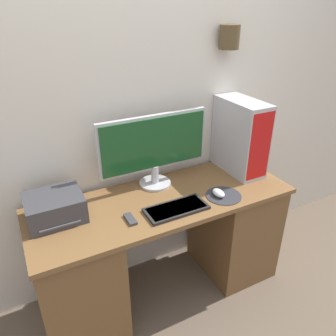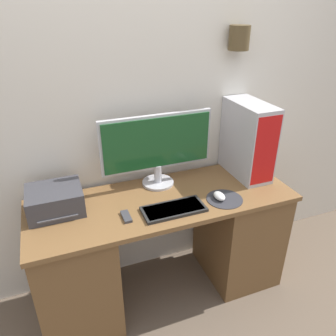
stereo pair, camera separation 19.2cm
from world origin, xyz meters
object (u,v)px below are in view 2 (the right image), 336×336
(keyboard, at_px, (174,209))
(computer_tower, at_px, (248,140))
(monitor, at_px, (157,146))
(remote_control, at_px, (126,217))
(printer, at_px, (55,200))
(mouse, at_px, (219,196))

(keyboard, distance_m, computer_tower, 0.72)
(monitor, distance_m, computer_tower, 0.62)
(remote_control, bearing_deg, keyboard, -6.15)
(keyboard, xyz_separation_m, computer_tower, (0.63, 0.25, 0.24))
(printer, bearing_deg, computer_tower, 0.45)
(printer, bearing_deg, remote_control, -30.49)
(remote_control, bearing_deg, computer_tower, 13.67)
(mouse, bearing_deg, computer_tower, 36.00)
(keyboard, height_order, mouse, mouse)
(printer, relative_size, remote_control, 2.72)
(printer, height_order, remote_control, printer)
(mouse, xyz_separation_m, computer_tower, (0.33, 0.24, 0.23))
(monitor, distance_m, mouse, 0.49)
(mouse, bearing_deg, keyboard, -177.94)
(computer_tower, xyz_separation_m, printer, (-1.26, -0.01, -0.18))
(computer_tower, distance_m, remote_control, 0.96)
(keyboard, distance_m, mouse, 0.30)
(mouse, bearing_deg, remote_control, 178.16)
(printer, bearing_deg, mouse, -13.77)
(mouse, distance_m, printer, 0.96)
(computer_tower, relative_size, remote_control, 4.49)
(mouse, height_order, computer_tower, computer_tower)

